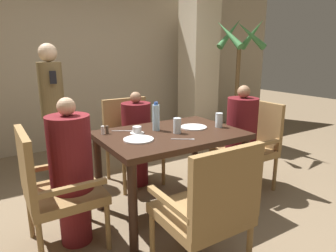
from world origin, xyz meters
The scene contains 23 objects.
ground_plane centered at (0.00, 0.00, 0.00)m, with size 16.00×16.00×0.00m, color #7A664C.
wall_back centered at (0.00, 2.51, 1.40)m, with size 8.00×0.06×2.80m.
pillar_stone centered at (1.71, 1.84, 1.35)m, with size 0.49×0.49×2.70m.
dining_table centered at (0.00, 0.00, 0.67)m, with size 1.24×0.87×0.77m.
chair_left_side centered at (-1.04, 0.00, 0.51)m, with size 0.54×0.54×0.95m.
diner_in_left_chair centered at (-0.89, 0.00, 0.60)m, with size 0.32×0.32×1.16m.
chair_far_side centered at (0.00, 0.85, 0.51)m, with size 0.54×0.54×0.95m.
diner_in_far_chair centered at (0.00, 0.70, 0.54)m, with size 0.32×0.32×1.06m.
chair_right_side centered at (1.04, 0.00, 0.51)m, with size 0.54×0.54×0.95m.
diner_in_right_chair centered at (0.89, 0.00, 0.59)m, with size 0.32×0.32×1.14m.
chair_near_corner centered at (-0.25, -0.85, 0.51)m, with size 0.54×0.54×0.95m.
standing_host centered at (-0.72, 1.38, 0.84)m, with size 0.27×0.30×1.57m.
potted_palm centered at (1.81, 1.03, 0.55)m, with size 0.59×0.56×1.97m.
plate_main_left centered at (0.28, 0.03, 0.78)m, with size 0.25×0.25×0.01m.
plate_main_right centered at (-0.35, -0.06, 0.78)m, with size 0.25×0.25×0.01m.
teacup_with_saucer centered at (-0.27, 0.13, 0.80)m, with size 0.12×0.12×0.06m.
water_bottle centered at (-0.07, 0.13, 0.90)m, with size 0.07×0.07×0.26m.
glass_tall_near centered at (0.50, -0.08, 0.84)m, with size 0.07×0.07×0.14m.
glass_tall_mid centered at (0.04, -0.05, 0.84)m, with size 0.07×0.07×0.14m.
salt_shaker centered at (-0.54, 0.26, 0.81)m, with size 0.03×0.03×0.07m.
pepper_shaker centered at (-0.50, 0.26, 0.81)m, with size 0.03×0.03×0.07m.
fork_beside_plate centered at (-0.02, -0.25, 0.78)m, with size 0.17×0.12×0.00m.
knife_beside_plate centered at (-0.33, 0.26, 0.78)m, with size 0.18×0.12×0.00m.
Camera 1 is at (-1.39, -2.18, 1.49)m, focal length 32.00 mm.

